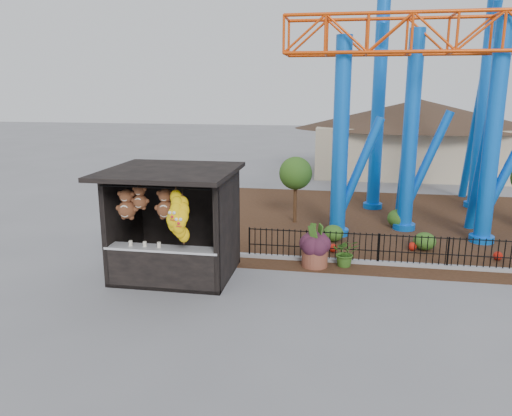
% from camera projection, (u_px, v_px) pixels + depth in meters
% --- Properties ---
extents(ground, '(120.00, 120.00, 0.00)m').
position_uv_depth(ground, '(274.00, 298.00, 12.83)').
color(ground, slate).
rests_on(ground, ground).
extents(mulch_bed, '(18.00, 12.00, 0.02)m').
position_uv_depth(mulch_bed, '(401.00, 224.00, 19.81)').
color(mulch_bed, '#331E11').
rests_on(mulch_bed, ground).
extents(curb, '(18.00, 0.18, 0.12)m').
position_uv_depth(curb, '(419.00, 265.00, 15.02)').
color(curb, gray).
rests_on(curb, ground).
extents(prize_booth, '(3.50, 3.40, 3.12)m').
position_uv_depth(prize_booth, '(172.00, 226.00, 13.85)').
color(prize_booth, black).
rests_on(prize_booth, ground).
extents(picket_fence, '(12.20, 0.06, 1.00)m').
position_uv_depth(picket_fence, '(452.00, 253.00, 14.76)').
color(picket_fence, black).
rests_on(picket_fence, ground).
extents(roller_coaster, '(11.00, 6.37, 10.82)m').
position_uv_depth(roller_coaster, '(444.00, 55.00, 18.33)').
color(roller_coaster, blue).
rests_on(roller_coaster, ground).
extents(terracotta_planter, '(0.98, 0.98, 0.59)m').
position_uv_depth(terracotta_planter, '(315.00, 257.00, 15.04)').
color(terracotta_planter, brown).
rests_on(terracotta_planter, ground).
extents(planter_foliage, '(0.70, 0.70, 0.64)m').
position_uv_depth(planter_foliage, '(315.00, 237.00, 14.89)').
color(planter_foliage, '#371625').
rests_on(planter_foliage, terracotta_planter).
extents(potted_plant, '(0.83, 0.73, 0.88)m').
position_uv_depth(potted_plant, '(346.00, 252.00, 15.01)').
color(potted_plant, '#1F4D16').
rests_on(potted_plant, ground).
extents(landscaping, '(8.55, 4.18, 0.71)m').
position_uv_depth(landscaping, '(425.00, 231.00, 17.66)').
color(landscaping, '#2A4F17').
rests_on(landscaping, mulch_bed).
extents(pavilion, '(15.00, 15.00, 4.80)m').
position_uv_depth(pavilion, '(418.00, 125.00, 30.24)').
color(pavilion, '#BFAD8C').
rests_on(pavilion, ground).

